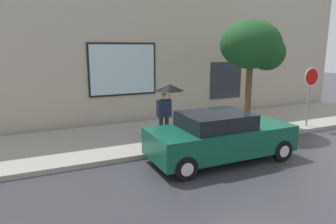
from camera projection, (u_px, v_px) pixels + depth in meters
ground_plane at (242, 156)px, 9.49m from camera, size 60.00×60.00×0.00m
sidewalk at (195, 130)px, 12.14m from camera, size 20.00×4.00×0.15m
building_facade at (168, 43)px, 13.64m from camera, size 20.00×0.67×7.00m
parked_car at (220, 137)px, 8.99m from camera, size 4.33×1.88×1.46m
fire_hydrant at (210, 125)px, 11.23m from camera, size 0.30×0.44×0.72m
pedestrian_with_umbrella at (168, 96)px, 10.35m from camera, size 0.97×0.97×1.94m
street_tree at (254, 47)px, 11.49m from camera, size 2.44×2.07×4.18m
stop_sign at (311, 85)px, 12.11m from camera, size 0.76×0.10×2.39m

